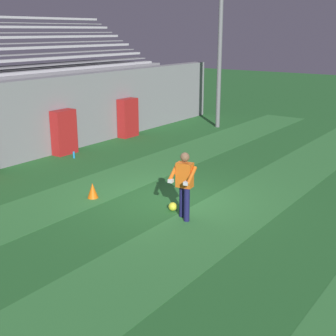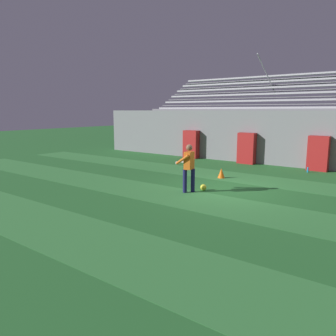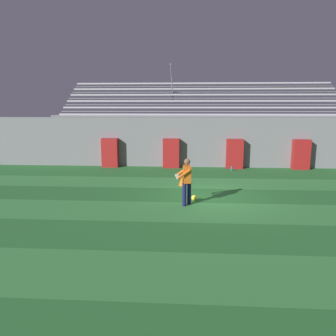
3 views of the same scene
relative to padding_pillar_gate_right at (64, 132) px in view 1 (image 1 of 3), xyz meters
name	(u,v)px [view 1 (image 1 of 3)]	position (x,y,z in m)	size (l,w,h in m)	color
ground_plane	(167,200)	(-1.77, -5.95, -0.82)	(80.00, 80.00, 0.00)	#286B2D
turf_stripe_mid	(228,214)	(-1.77, -7.81, -0.82)	(28.00, 2.07, 0.01)	#38843D
turf_stripe_far	(106,184)	(-1.77, -3.68, -0.82)	(28.00, 2.07, 0.01)	#38843D
back_wall	(13,122)	(-1.77, 0.55, 0.58)	(24.00, 0.60, 2.80)	gray
padding_pillar_gate_right	(64,132)	(0.00, 0.00, 0.00)	(0.91, 0.44, 1.64)	#B21E1E
padding_pillar_far_right	(128,118)	(3.62, 0.00, 0.00)	(0.91, 0.44, 1.64)	#B21E1E
floodlight_pole	(221,14)	(7.69, -2.09, 4.29)	(0.90, 0.36, 8.10)	slate
goalkeeper	(184,182)	(-2.64, -7.08, 0.13)	(0.59, 0.63, 1.67)	#19194C
soccer_ball	(173,207)	(-2.35, -6.54, -0.71)	(0.22, 0.22, 0.22)	yellow
traffic_cone	(93,191)	(-2.85, -4.21, -0.61)	(0.30, 0.30, 0.42)	orange
water_bottle	(74,155)	(-0.24, -0.71, -0.70)	(0.07, 0.07, 0.24)	#1E8CD8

